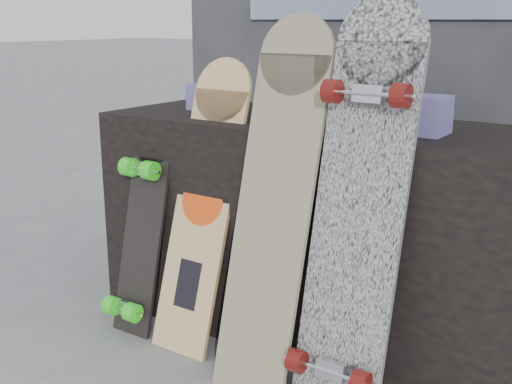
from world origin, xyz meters
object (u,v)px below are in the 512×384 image
Objects in this scene: longboard_geisha at (204,196)px; longboard_cascadia at (359,201)px; vendor_table at (314,227)px; longboard_celtic at (276,194)px; skateboard_dark at (140,227)px.

longboard_geisha is 0.65m from longboard_cascadia.
longboard_cascadia is at bearing -6.22° from longboard_geisha.
longboard_cascadia reaches higher than longboard_geisha.
vendor_table is 1.36× the size of longboard_celtic.
vendor_table is at bearing 45.40° from longboard_geisha.
vendor_table is 1.56× the size of longboard_geisha.
vendor_table is 0.43m from longboard_geisha.
vendor_table is 0.65m from skateboard_dark.
longboard_geisha is at bearing 166.60° from longboard_celtic.
longboard_celtic is (0.36, -0.09, 0.08)m from longboard_geisha.
vendor_table is at bearing 134.11° from longboard_cascadia.
longboard_celtic reaches higher than vendor_table.
vendor_table reaches higher than skateboard_dark.
vendor_table is 1.30× the size of longboard_cascadia.
longboard_celtic is at bearing -79.21° from vendor_table.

